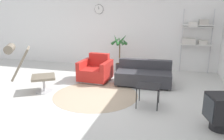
{
  "coord_description": "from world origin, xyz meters",
  "views": [
    {
      "loc": [
        1.55,
        -4.8,
        1.95
      ],
      "look_at": [
        0.11,
        0.3,
        0.55
      ],
      "focal_mm": 35.0,
      "sensor_mm": 36.0,
      "label": 1
    }
  ],
  "objects_px": {
    "couch_low": "(144,76)",
    "lounge_chair": "(26,65)",
    "armchair_red": "(96,71)",
    "side_table": "(148,87)",
    "crt_television": "(221,111)",
    "shelf_unit": "(196,34)",
    "potted_plant": "(120,54)"
  },
  "relations": [
    {
      "from": "couch_low",
      "to": "potted_plant",
      "type": "distance_m",
      "value": 1.62
    },
    {
      "from": "couch_low",
      "to": "side_table",
      "type": "distance_m",
      "value": 1.49
    },
    {
      "from": "potted_plant",
      "to": "shelf_unit",
      "type": "xyz_separation_m",
      "value": [
        2.4,
        0.38,
        0.7
      ]
    },
    {
      "from": "armchair_red",
      "to": "couch_low",
      "type": "relative_size",
      "value": 0.58
    },
    {
      "from": "side_table",
      "to": "shelf_unit",
      "type": "xyz_separation_m",
      "value": [
        1.11,
        3.06,
        0.88
      ]
    },
    {
      "from": "side_table",
      "to": "potted_plant",
      "type": "xyz_separation_m",
      "value": [
        -1.29,
        2.68,
        0.18
      ]
    },
    {
      "from": "potted_plant",
      "to": "shelf_unit",
      "type": "height_order",
      "value": "shelf_unit"
    },
    {
      "from": "side_table",
      "to": "couch_low",
      "type": "bearing_deg",
      "value": 101.17
    },
    {
      "from": "crt_television",
      "to": "side_table",
      "type": "bearing_deg",
      "value": 47.85
    },
    {
      "from": "crt_television",
      "to": "potted_plant",
      "type": "distance_m",
      "value": 4.22
    },
    {
      "from": "side_table",
      "to": "crt_television",
      "type": "xyz_separation_m",
      "value": [
        1.3,
        -0.65,
        -0.07
      ]
    },
    {
      "from": "shelf_unit",
      "to": "crt_television",
      "type": "bearing_deg",
      "value": -87.07
    },
    {
      "from": "armchair_red",
      "to": "potted_plant",
      "type": "distance_m",
      "value": 1.37
    },
    {
      "from": "lounge_chair",
      "to": "armchair_red",
      "type": "distance_m",
      "value": 1.96
    },
    {
      "from": "potted_plant",
      "to": "lounge_chair",
      "type": "bearing_deg",
      "value": -121.2
    },
    {
      "from": "side_table",
      "to": "potted_plant",
      "type": "distance_m",
      "value": 2.98
    },
    {
      "from": "lounge_chair",
      "to": "armchair_red",
      "type": "height_order",
      "value": "lounge_chair"
    },
    {
      "from": "potted_plant",
      "to": "armchair_red",
      "type": "bearing_deg",
      "value": -107.65
    },
    {
      "from": "couch_low",
      "to": "crt_television",
      "type": "height_order",
      "value": "couch_low"
    },
    {
      "from": "armchair_red",
      "to": "side_table",
      "type": "height_order",
      "value": "armchair_red"
    },
    {
      "from": "lounge_chair",
      "to": "side_table",
      "type": "distance_m",
      "value": 2.96
    },
    {
      "from": "lounge_chair",
      "to": "side_table",
      "type": "relative_size",
      "value": 2.62
    },
    {
      "from": "armchair_red",
      "to": "side_table",
      "type": "bearing_deg",
      "value": 143.11
    },
    {
      "from": "potted_plant",
      "to": "shelf_unit",
      "type": "relative_size",
      "value": 0.61
    },
    {
      "from": "lounge_chair",
      "to": "shelf_unit",
      "type": "height_order",
      "value": "shelf_unit"
    },
    {
      "from": "side_table",
      "to": "lounge_chair",
      "type": "bearing_deg",
      "value": -178.99
    },
    {
      "from": "armchair_red",
      "to": "side_table",
      "type": "relative_size",
      "value": 1.87
    },
    {
      "from": "couch_low",
      "to": "armchair_red",
      "type": "bearing_deg",
      "value": -0.21
    },
    {
      "from": "crt_television",
      "to": "potted_plant",
      "type": "height_order",
      "value": "potted_plant"
    },
    {
      "from": "couch_low",
      "to": "lounge_chair",
      "type": "bearing_deg",
      "value": 27.25
    },
    {
      "from": "armchair_red",
      "to": "crt_television",
      "type": "height_order",
      "value": "armchair_red"
    },
    {
      "from": "side_table",
      "to": "shelf_unit",
      "type": "height_order",
      "value": "shelf_unit"
    }
  ]
}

